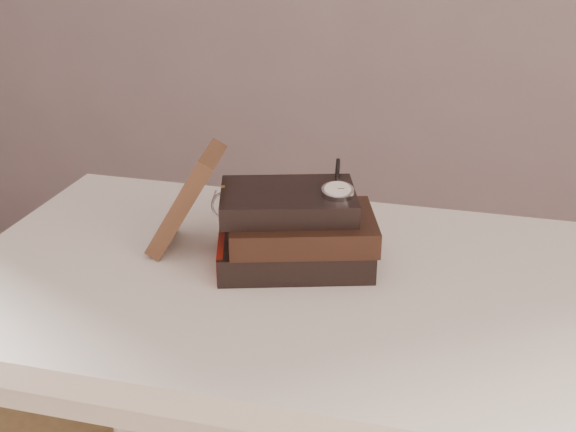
# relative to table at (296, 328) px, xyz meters

# --- Properties ---
(table) EXTENTS (1.00, 0.60, 0.75)m
(table) POSITION_rel_table_xyz_m (0.00, 0.00, 0.00)
(table) COLOR white
(table) RESTS_ON ground
(book_stack) EXTENTS (0.26, 0.21, 0.11)m
(book_stack) POSITION_rel_table_xyz_m (-0.01, 0.04, 0.14)
(book_stack) COLOR black
(book_stack) RESTS_ON table
(journal) EXTENTS (0.13, 0.12, 0.16)m
(journal) POSITION_rel_table_xyz_m (-0.18, 0.05, 0.17)
(journal) COLOR #3D2417
(journal) RESTS_ON table
(pocket_watch) EXTENTS (0.06, 0.15, 0.02)m
(pocket_watch) POSITION_rel_table_xyz_m (0.05, 0.05, 0.21)
(pocket_watch) COLOR silver
(pocket_watch) RESTS_ON book_stack
(eyeglasses) EXTENTS (0.12, 0.13, 0.05)m
(eyeglasses) POSITION_rel_table_xyz_m (-0.11, 0.09, 0.16)
(eyeglasses) COLOR silver
(eyeglasses) RESTS_ON book_stack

